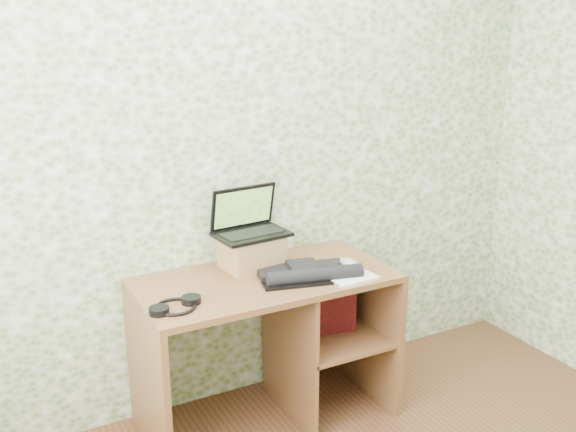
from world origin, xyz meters
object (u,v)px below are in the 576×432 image
keyboard (308,273)px  notepad (341,272)px  laptop (248,223)px  riser (252,252)px  desk (278,324)px

keyboard → notepad: size_ratio=1.62×
keyboard → laptop: bearing=135.4°
riser → keyboard: size_ratio=0.54×
laptop → riser: bearing=-95.8°
desk → notepad: bearing=-31.3°
desk → notepad: size_ratio=3.90×
desk → laptop: (-0.08, 0.15, 0.48)m
keyboard → desk: bearing=139.9°
desk → laptop: size_ratio=3.33×
keyboard → notepad: bearing=2.6°
riser → laptop: (0.00, 0.04, 0.13)m
riser → notepad: size_ratio=0.87×
desk → riser: 0.38m
notepad → desk: bearing=144.6°
desk → riser: (-0.08, 0.12, 0.35)m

